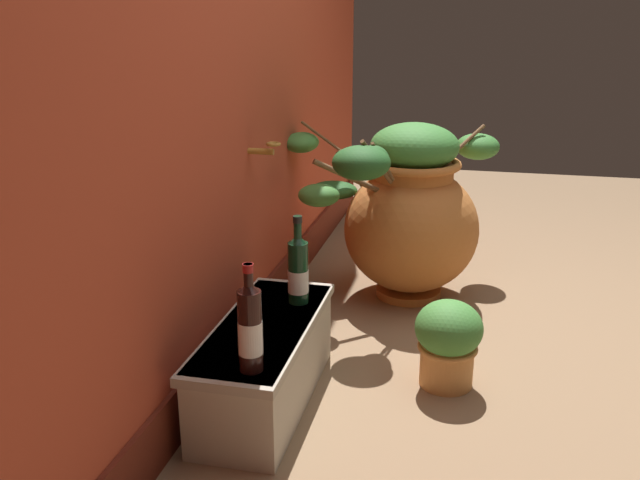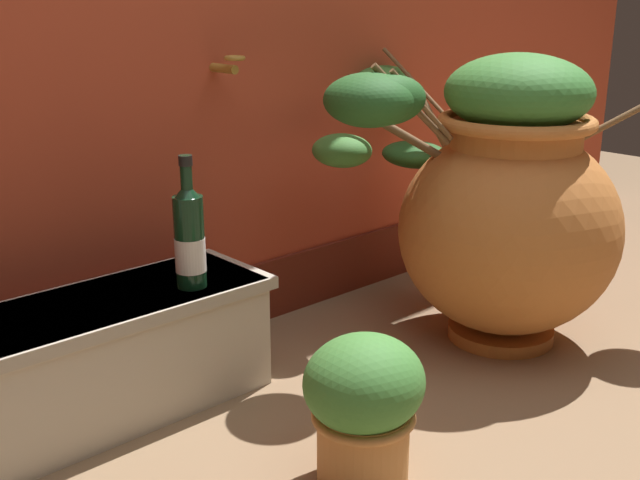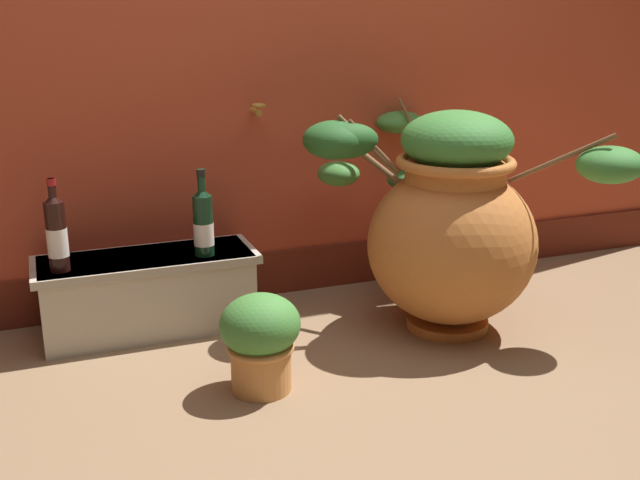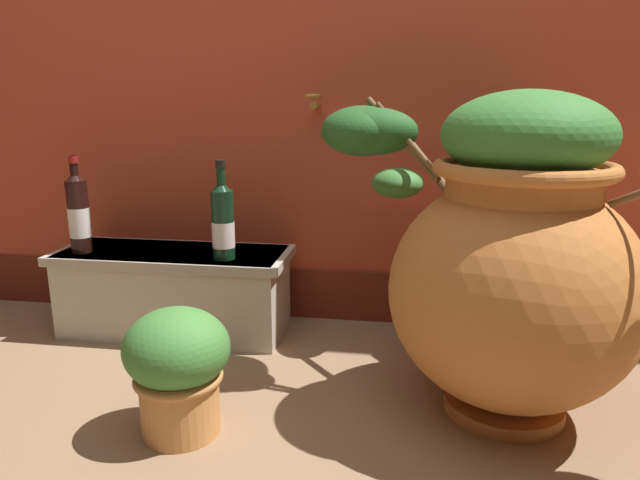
# 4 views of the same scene
# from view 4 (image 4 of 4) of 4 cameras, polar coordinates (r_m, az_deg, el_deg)

# --- Properties ---
(terracotta_urn) EXTENTS (1.07, 1.00, 0.82)m
(terracotta_urn) POSITION_cam_4_polar(r_m,az_deg,el_deg) (1.47, 18.92, -1.72)
(terracotta_urn) COLOR #C17033
(terracotta_urn) RESTS_ON ground_plane
(stone_ledge) EXTENTS (0.80, 0.30, 0.29)m
(stone_ledge) POSITION_cam_4_polar(r_m,az_deg,el_deg) (2.02, -14.51, -4.70)
(stone_ledge) COLOR beige
(stone_ledge) RESTS_ON ground_plane
(wine_bottle_left) EXTENTS (0.07, 0.07, 0.33)m
(wine_bottle_left) POSITION_cam_4_polar(r_m,az_deg,el_deg) (2.05, -23.33, 2.60)
(wine_bottle_left) COLOR black
(wine_bottle_left) RESTS_ON stone_ledge
(wine_bottle_middle) EXTENTS (0.07, 0.07, 0.32)m
(wine_bottle_middle) POSITION_cam_4_polar(r_m,az_deg,el_deg) (1.83, -9.84, 1.97)
(wine_bottle_middle) COLOR black
(wine_bottle_middle) RESTS_ON stone_ledge
(potted_shrub) EXTENTS (0.26, 0.24, 0.32)m
(potted_shrub) POSITION_cam_4_polar(r_m,az_deg,el_deg) (1.42, -14.25, -12.36)
(potted_shrub) COLOR #D68E4C
(potted_shrub) RESTS_ON ground_plane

